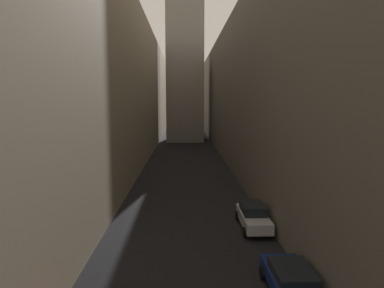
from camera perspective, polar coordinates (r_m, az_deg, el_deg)
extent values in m
plane|color=black|center=(46.86, -1.02, -3.34)|extent=(264.00, 264.00, 0.00)
cube|color=gray|center=(49.28, -14.17, 8.85)|extent=(11.08, 108.00, 20.37)
cube|color=#60594F|center=(49.57, 12.77, 8.21)|extent=(12.45, 108.00, 19.20)
cube|color=gray|center=(76.25, -1.23, 20.87)|extent=(7.82, 7.82, 53.22)
cube|color=navy|center=(16.74, 16.27, -21.42)|extent=(1.80, 4.36, 0.64)
cube|color=black|center=(16.37, 16.50, -19.97)|extent=(1.66, 2.37, 0.45)
cylinder|color=black|center=(17.92, 11.78, -20.40)|extent=(0.22, 0.61, 0.61)
cylinder|color=black|center=(18.39, 17.60, -19.84)|extent=(0.22, 0.61, 0.61)
cube|color=#B7B7BC|center=(23.96, 10.24, -12.15)|extent=(1.67, 4.57, 0.70)
cube|color=black|center=(23.88, 10.20, -10.58)|extent=(1.54, 2.26, 0.59)
cylinder|color=black|center=(25.37, 7.61, -11.82)|extent=(0.22, 0.65, 0.65)
cylinder|color=black|center=(25.68, 11.38, -11.66)|extent=(0.22, 0.65, 0.65)
cylinder|color=black|center=(22.50, 8.88, -14.38)|extent=(0.22, 0.65, 0.65)
cylinder|color=black|center=(22.84, 13.15, -14.14)|extent=(0.22, 0.65, 0.65)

